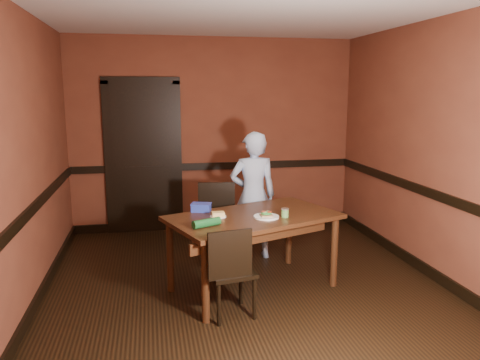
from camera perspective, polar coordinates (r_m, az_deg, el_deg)
name	(u,v)px	position (r m, az deg, el deg)	size (l,w,h in m)	color
floor	(247,288)	(4.85, 0.81, -13.05)	(4.00, 4.50, 0.01)	black
ceiling	(247,8)	(4.50, 0.91, 20.24)	(4.00, 4.50, 0.01)	beige
wall_back	(214,135)	(6.68, -3.14, 5.54)	(4.00, 0.02, 2.70)	brown
wall_front	(341,217)	(2.36, 12.20, -4.48)	(4.00, 0.02, 2.70)	brown
wall_left	(24,162)	(4.52, -24.83, 2.01)	(0.02, 4.50, 2.70)	brown
wall_right	(435,151)	(5.27, 22.72, 3.29)	(0.02, 4.50, 2.70)	brown
dado_back	(215,166)	(6.72, -3.08, 1.71)	(4.00, 0.03, 0.10)	black
dado_left	(30,212)	(4.60, -24.21, -3.53)	(0.03, 4.50, 0.10)	black
dado_right	(431,193)	(5.33, 22.23, -1.51)	(0.03, 4.50, 0.10)	black
baseboard_back	(215,222)	(6.91, -3.01, -5.19)	(4.00, 0.03, 0.12)	black
baseboard_left	(38,299)	(4.86, -23.43, -13.18)	(0.03, 4.50, 0.12)	black
baseboard_right	(425,269)	(5.56, 21.60, -10.00)	(0.03, 4.50, 0.12)	black
door	(143,155)	(6.62, -11.69, 3.02)	(1.05, 0.07, 2.20)	black
dining_table	(253,252)	(4.72, 1.63, -8.79)	(1.62, 0.91, 0.76)	#341B0D
chair_far	(221,225)	(5.36, -2.33, -5.49)	(0.43, 0.43, 0.92)	black
chair_near	(230,270)	(4.18, -1.20, -10.93)	(0.39, 0.39, 0.83)	black
person	(253,196)	(5.49, 1.60, -1.92)	(0.55, 0.36, 1.51)	#A9C5E8
sandwich_plate	(266,216)	(4.52, 3.22, -4.38)	(0.24, 0.24, 0.06)	white
sauce_jar	(285,213)	(4.54, 5.50, -3.99)	(0.07, 0.07, 0.09)	#5D9546
cheese_saucer	(218,215)	(4.54, -2.68, -4.28)	(0.16, 0.16, 0.05)	white
food_tub	(201,207)	(4.75, -4.75, -3.34)	(0.23, 0.19, 0.08)	#2D44BA
wrapped_veg	(207,223)	(4.22, -4.10, -5.23)	(0.08, 0.08, 0.27)	#155221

